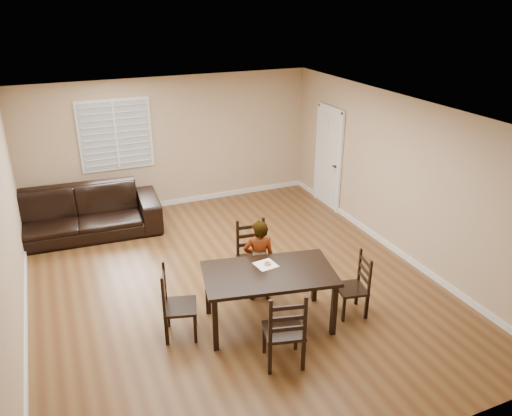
# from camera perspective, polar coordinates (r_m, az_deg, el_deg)

# --- Properties ---
(ground) EXTENTS (7.00, 7.00, 0.00)m
(ground) POSITION_cam_1_polar(r_m,az_deg,el_deg) (7.92, -2.66, -8.63)
(ground) COLOR brown
(ground) RESTS_ON ground
(room) EXTENTS (6.04, 7.04, 2.72)m
(room) POSITION_cam_1_polar(r_m,az_deg,el_deg) (7.29, -3.16, 4.25)
(room) COLOR tan
(room) RESTS_ON ground
(dining_table) EXTENTS (1.88, 1.29, 0.81)m
(dining_table) POSITION_cam_1_polar(r_m,az_deg,el_deg) (6.67, 1.50, -7.98)
(dining_table) COLOR black
(dining_table) RESTS_ON ground
(chair_near) EXTENTS (0.52, 0.49, 1.05)m
(chair_near) POSITION_cam_1_polar(r_m,az_deg,el_deg) (7.72, -0.48, -5.38)
(chair_near) COLOR black
(chair_near) RESTS_ON ground
(chair_far) EXTENTS (0.56, 0.54, 1.04)m
(chair_far) POSITION_cam_1_polar(r_m,az_deg,el_deg) (6.09, 3.44, -14.37)
(chair_far) COLOR black
(chair_far) RESTS_ON ground
(chair_left) EXTENTS (0.53, 0.55, 1.00)m
(chair_left) POSITION_cam_1_polar(r_m,az_deg,el_deg) (6.69, -9.72, -10.97)
(chair_left) COLOR black
(chair_left) RESTS_ON ground
(chair_right) EXTENTS (0.46, 0.48, 0.92)m
(chair_right) POSITION_cam_1_polar(r_m,az_deg,el_deg) (7.21, 11.68, -8.79)
(chair_right) COLOR black
(chair_right) RESTS_ON ground
(child) EXTENTS (0.53, 0.42, 1.27)m
(child) POSITION_cam_1_polar(r_m,az_deg,el_deg) (7.24, 0.35, -6.03)
(child) COLOR gray
(child) RESTS_ON ground
(napkin) EXTENTS (0.30, 0.30, 0.00)m
(napkin) POSITION_cam_1_polar(r_m,az_deg,el_deg) (6.79, 1.13, -6.50)
(napkin) COLOR white
(napkin) RESTS_ON dining_table
(donut) EXTENTS (0.10, 0.10, 0.03)m
(donut) POSITION_cam_1_polar(r_m,az_deg,el_deg) (6.79, 1.31, -6.33)
(donut) COLOR #B27240
(donut) RESTS_ON napkin
(sofa) EXTENTS (3.06, 1.35, 0.87)m
(sofa) POSITION_cam_1_polar(r_m,az_deg,el_deg) (9.79, -19.82, -0.62)
(sofa) COLOR black
(sofa) RESTS_ON ground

